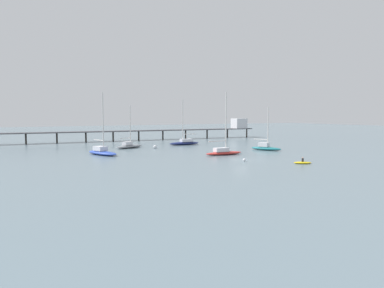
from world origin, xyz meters
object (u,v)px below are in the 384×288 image
object	(u,v)px
mooring_buoy_mid	(244,160)
dinghy_yellow	(303,162)
mooring_buoy_outer	(155,147)
sailboat_blue	(102,151)
sailboat_red	(223,151)
sailboat_teal	(266,147)
sailboat_gray	(129,145)
sailboat_navy	(185,142)
pier	(181,128)

from	to	relation	value
mooring_buoy_mid	dinghy_yellow	bearing A→B (deg)	-45.27
mooring_buoy_outer	sailboat_blue	bearing A→B (deg)	-153.11
sailboat_red	dinghy_yellow	distance (m)	18.25
sailboat_red	mooring_buoy_mid	distance (m)	10.85
sailboat_blue	sailboat_teal	distance (m)	36.96
sailboat_teal	mooring_buoy_outer	world-z (taller)	sailboat_teal
dinghy_yellow	mooring_buoy_mid	xyz separation A→B (m)	(-7.01, 7.07, 0.06)
mooring_buoy_mid	sailboat_red	bearing A→B (deg)	77.32
sailboat_gray	sailboat_navy	bearing A→B (deg)	6.27
sailboat_navy	sailboat_gray	distance (m)	16.36
mooring_buoy_mid	mooring_buoy_outer	distance (m)	30.17
sailboat_red	sailboat_gray	xyz separation A→B (m)	(-12.70, 23.14, -0.06)
dinghy_yellow	pier	bearing A→B (deg)	82.67
sailboat_gray	dinghy_yellow	xyz separation A→B (m)	(17.32, -40.78, -0.48)
pier	sailboat_navy	xyz separation A→B (m)	(-9.29, -21.44, -2.97)
sailboat_red	mooring_buoy_outer	bearing A→B (deg)	111.12
sailboat_blue	mooring_buoy_mid	xyz separation A→B (m)	(19.84, -22.23, -0.48)
pier	sailboat_blue	world-z (taller)	sailboat_blue
sailboat_gray	mooring_buoy_outer	world-z (taller)	sailboat_gray
pier	sailboat_red	world-z (taller)	sailboat_red
sailboat_gray	pier	bearing A→B (deg)	42.27
pier	sailboat_teal	world-z (taller)	sailboat_teal
mooring_buoy_outer	dinghy_yellow	bearing A→B (deg)	-71.90
sailboat_blue	sailboat_red	bearing A→B (deg)	-27.69
sailboat_red	mooring_buoy_outer	xyz separation A→B (m)	(-7.41, 19.17, -0.32)
pier	dinghy_yellow	xyz separation A→B (m)	(-8.23, -64.01, -3.51)
pier	sailboat_gray	world-z (taller)	sailboat_gray
sailboat_teal	pier	bearing A→B (deg)	91.23
dinghy_yellow	sailboat_blue	bearing A→B (deg)	132.49
sailboat_gray	dinghy_yellow	distance (m)	44.31
sailboat_blue	dinghy_yellow	xyz separation A→B (m)	(26.84, -29.31, -0.53)
sailboat_gray	mooring_buoy_outer	xyz separation A→B (m)	(5.29, -3.97, -0.26)
sailboat_red	mooring_buoy_outer	world-z (taller)	sailboat_red
sailboat_red	sailboat_teal	distance (m)	14.17
dinghy_yellow	mooring_buoy_outer	xyz separation A→B (m)	(-12.03, 36.81, 0.22)
pier	mooring_buoy_outer	bearing A→B (deg)	-126.69
pier	mooring_buoy_mid	xyz separation A→B (m)	(-15.24, -56.93, -3.45)
sailboat_gray	mooring_buoy_mid	world-z (taller)	sailboat_gray
pier	sailboat_teal	xyz separation A→B (m)	(0.93, -43.09, -2.99)
sailboat_navy	sailboat_gray	world-z (taller)	sailboat_navy
sailboat_navy	pier	bearing A→B (deg)	66.57
sailboat_red	sailboat_teal	size ratio (longest dim) A/B	1.29
pier	mooring_buoy_mid	world-z (taller)	pier
dinghy_yellow	sailboat_navy	bearing A→B (deg)	91.43
sailboat_blue	mooring_buoy_outer	bearing A→B (deg)	26.89
sailboat_teal	mooring_buoy_mid	bearing A→B (deg)	-139.42
dinghy_yellow	mooring_buoy_outer	bearing A→B (deg)	108.10
mooring_buoy_outer	sailboat_gray	bearing A→B (deg)	143.14
pier	dinghy_yellow	bearing A→B (deg)	-97.33
sailboat_navy	sailboat_teal	world-z (taller)	sailboat_navy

